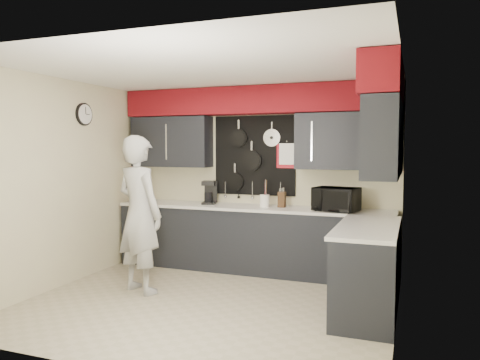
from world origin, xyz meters
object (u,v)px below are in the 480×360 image
at_px(microwave, 336,199).
at_px(knife_block, 282,200).
at_px(coffee_maker, 209,192).
at_px(utensil_crock, 265,201).
at_px(person, 139,214).

bearing_deg(microwave, knife_block, -177.48).
xyz_separation_m(knife_block, coffee_maker, (-1.09, -0.00, 0.07)).
xyz_separation_m(utensil_crock, person, (-1.15, -1.34, -0.06)).
xyz_separation_m(microwave, person, (-2.14, -1.28, -0.13)).
bearing_deg(knife_block, utensil_crock, -161.84).
height_order(knife_block, person, person).
height_order(microwave, coffee_maker, coffee_maker).
distance_m(microwave, coffee_maker, 1.86).
relative_size(coffee_maker, person, 0.18).
height_order(utensil_crock, person, person).
bearing_deg(coffee_maker, microwave, -20.76).
bearing_deg(coffee_maker, knife_block, -16.81).
xyz_separation_m(knife_block, utensil_crock, (-0.22, -0.07, -0.02)).
bearing_deg(knife_block, person, -133.85).
distance_m(microwave, knife_block, 0.77).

